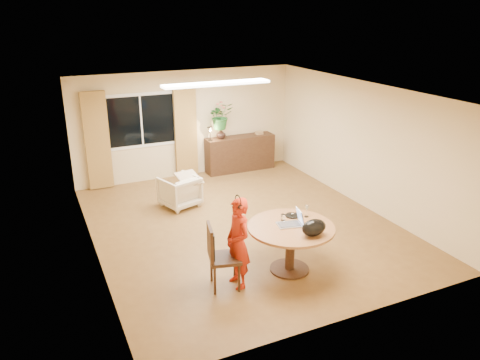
# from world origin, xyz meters

# --- Properties ---
(floor) EXTENTS (6.50, 6.50, 0.00)m
(floor) POSITION_xyz_m (0.00, 0.00, 0.00)
(floor) COLOR brown
(floor) RESTS_ON ground
(ceiling) EXTENTS (6.50, 6.50, 0.00)m
(ceiling) POSITION_xyz_m (0.00, 0.00, 2.60)
(ceiling) COLOR white
(ceiling) RESTS_ON wall_back
(wall_back) EXTENTS (5.50, 0.00, 5.50)m
(wall_back) POSITION_xyz_m (0.00, 3.25, 1.30)
(wall_back) COLOR #CEBD86
(wall_back) RESTS_ON floor
(wall_left) EXTENTS (0.00, 6.50, 6.50)m
(wall_left) POSITION_xyz_m (-2.75, 0.00, 1.30)
(wall_left) COLOR #CEBD86
(wall_left) RESTS_ON floor
(wall_right) EXTENTS (0.00, 6.50, 6.50)m
(wall_right) POSITION_xyz_m (2.75, 0.00, 1.30)
(wall_right) COLOR #CEBD86
(wall_right) RESTS_ON floor
(window) EXTENTS (1.70, 0.03, 1.30)m
(window) POSITION_xyz_m (-1.10, 3.23, 1.50)
(window) COLOR white
(window) RESTS_ON wall_back
(curtain_left) EXTENTS (0.55, 0.08, 2.25)m
(curtain_left) POSITION_xyz_m (-2.15, 3.15, 1.15)
(curtain_left) COLOR brown
(curtain_left) RESTS_ON wall_back
(curtain_right) EXTENTS (0.55, 0.08, 2.25)m
(curtain_right) POSITION_xyz_m (-0.05, 3.15, 1.15)
(curtain_right) COLOR brown
(curtain_right) RESTS_ON wall_back
(ceiling_panel) EXTENTS (2.20, 0.35, 0.05)m
(ceiling_panel) POSITION_xyz_m (0.00, 1.20, 2.57)
(ceiling_panel) COLOR white
(ceiling_panel) RESTS_ON ceiling
(dining_table) EXTENTS (1.37, 1.37, 0.78)m
(dining_table) POSITION_xyz_m (-0.00, -1.82, 0.61)
(dining_table) COLOR brown
(dining_table) RESTS_ON floor
(dining_chair) EXTENTS (0.58, 0.55, 1.03)m
(dining_chair) POSITION_xyz_m (-1.13, -1.83, 0.51)
(dining_chair) COLOR black
(dining_chair) RESTS_ON floor
(child) EXTENTS (0.54, 0.37, 1.41)m
(child) POSITION_xyz_m (-0.93, -1.87, 0.71)
(child) COLOR red
(child) RESTS_ON floor
(laptop) EXTENTS (0.44, 0.34, 0.26)m
(laptop) POSITION_xyz_m (-0.01, -1.78, 0.91)
(laptop) COLOR #B7B7BC
(laptop) RESTS_ON dining_table
(tumbler) EXTENTS (0.08, 0.08, 0.10)m
(tumbler) POSITION_xyz_m (-0.01, -1.58, 0.83)
(tumbler) COLOR white
(tumbler) RESTS_ON dining_table
(wine_glass) EXTENTS (0.08, 0.08, 0.20)m
(wine_glass) POSITION_xyz_m (0.40, -1.62, 0.88)
(wine_glass) COLOR white
(wine_glass) RESTS_ON dining_table
(pot_lid) EXTENTS (0.29, 0.29, 0.04)m
(pot_lid) POSITION_xyz_m (0.20, -1.51, 0.80)
(pot_lid) COLOR white
(pot_lid) RESTS_ON dining_table
(handbag) EXTENTS (0.44, 0.33, 0.26)m
(handbag) POSITION_xyz_m (0.14, -2.24, 0.91)
(handbag) COLOR black
(handbag) RESTS_ON dining_table
(armchair) EXTENTS (0.90, 0.91, 0.67)m
(armchair) POSITION_xyz_m (-0.80, 1.41, 0.33)
(armchair) COLOR beige
(armchair) RESTS_ON floor
(throw) EXTENTS (0.53, 0.61, 0.03)m
(throw) POSITION_xyz_m (-0.59, 1.39, 0.68)
(throw) COLOR beige
(throw) RESTS_ON armchair
(sideboard) EXTENTS (1.80, 0.44, 0.90)m
(sideboard) POSITION_xyz_m (1.34, 3.01, 0.45)
(sideboard) COLOR black
(sideboard) RESTS_ON floor
(vase) EXTENTS (0.30, 0.30, 0.25)m
(vase) POSITION_xyz_m (0.82, 3.01, 1.02)
(vase) COLOR black
(vase) RESTS_ON sideboard
(bouquet) EXTENTS (0.60, 0.52, 0.66)m
(bouquet) POSITION_xyz_m (0.81, 3.01, 1.48)
(bouquet) COLOR #295C22
(bouquet) RESTS_ON vase
(book_stack) EXTENTS (0.21, 0.17, 0.08)m
(book_stack) POSITION_xyz_m (1.89, 3.01, 0.94)
(book_stack) COLOR #916C49
(book_stack) RESTS_ON sideboard
(desk_lamp) EXTENTS (0.19, 0.19, 0.36)m
(desk_lamp) POSITION_xyz_m (0.51, 2.96, 1.08)
(desk_lamp) COLOR black
(desk_lamp) RESTS_ON sideboard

